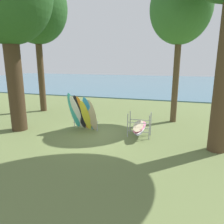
% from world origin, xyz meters
% --- Properties ---
extents(ground_plane, '(80.00, 80.00, 0.00)m').
position_xyz_m(ground_plane, '(0.00, 0.00, 0.00)').
color(ground_plane, olive).
extents(lake_water, '(80.00, 36.00, 0.10)m').
position_xyz_m(lake_water, '(0.00, 29.03, 0.05)').
color(lake_water, '#477084').
rests_on(lake_water, ground).
extents(tree_mid_behind, '(3.54, 3.54, 8.84)m').
position_xyz_m(tree_mid_behind, '(4.19, 3.88, 6.74)').
color(tree_mid_behind, brown).
rests_on(tree_mid_behind, ground).
extents(tree_far_left_back, '(4.42, 4.42, 10.10)m').
position_xyz_m(tree_far_left_back, '(-5.66, 4.14, 7.49)').
color(tree_far_left_back, '#4C3823').
rests_on(tree_far_left_back, ground).
extents(leaning_board_pile, '(1.81, 1.13, 2.16)m').
position_xyz_m(leaning_board_pile, '(-0.66, 0.51, 0.99)').
color(leaning_board_pile, '#38B2AD').
rests_on(leaning_board_pile, ground).
extents(board_storage_rack, '(1.15, 2.13, 1.25)m').
position_xyz_m(board_storage_rack, '(2.54, 0.47, 0.50)').
color(board_storage_rack, '#9EA0A5').
rests_on(board_storage_rack, ground).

